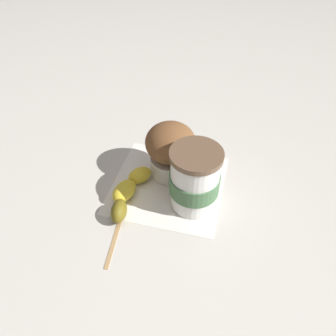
{
  "coord_description": "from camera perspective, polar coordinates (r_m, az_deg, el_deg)",
  "views": [
    {
      "loc": [
        -0.06,
        0.44,
        0.47
      ],
      "look_at": [
        0.0,
        0.0,
        0.05
      ],
      "focal_mm": 35.0,
      "sensor_mm": 36.0,
      "label": 1
    }
  ],
  "objects": [
    {
      "name": "ground_plane",
      "position": [
        0.65,
        -0.0,
        -2.9
      ],
      "size": [
        3.0,
        3.0,
        0.0
      ],
      "primitive_type": "plane",
      "color": "beige"
    },
    {
      "name": "banana",
      "position": [
        0.61,
        -7.06,
        -4.14
      ],
      "size": [
        0.08,
        0.14,
        0.03
      ],
      "color": "yellow",
      "rests_on": "paper_napkin"
    },
    {
      "name": "muffin",
      "position": [
        0.63,
        0.62,
        3.37
      ],
      "size": [
        0.1,
        0.1,
        0.11
      ],
      "color": "white",
      "rests_on": "paper_napkin"
    },
    {
      "name": "coffee_cup",
      "position": [
        0.57,
        4.65,
        -2.04
      ],
      "size": [
        0.09,
        0.09,
        0.12
      ],
      "color": "white",
      "rests_on": "paper_napkin"
    },
    {
      "name": "wooden_stirrer",
      "position": [
        0.57,
        -9.32,
        -12.25
      ],
      "size": [
        0.01,
        0.11,
        0.0
      ],
      "primitive_type": "cube",
      "rotation": [
        0.0,
        0.0,
        1.57
      ],
      "color": "tan",
      "rests_on": "ground_plane"
    },
    {
      "name": "paper_napkin",
      "position": [
        0.65,
        -0.0,
        -2.86
      ],
      "size": [
        0.24,
        0.24,
        0.0
      ],
      "primitive_type": "cube",
      "rotation": [
        0.0,
        0.0,
        -0.12
      ],
      "color": "white",
      "rests_on": "ground_plane"
    }
  ]
}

